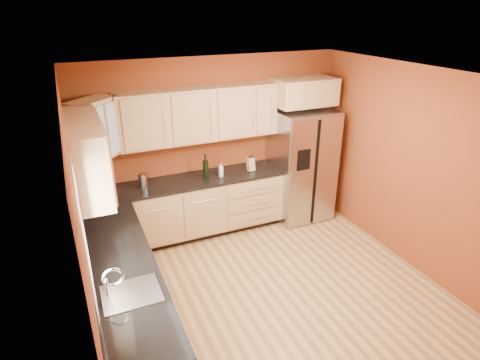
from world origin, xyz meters
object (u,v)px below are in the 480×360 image
object	(u,v)px
refrigerator	(301,165)
soap_dispenser	(221,170)
canister_left	(90,192)
knife_block	(251,164)
wine_bottle_a	(103,185)

from	to	relation	value
refrigerator	soap_dispenser	distance (m)	1.37
refrigerator	canister_left	size ratio (longest dim) A/B	9.40
knife_block	wine_bottle_a	bearing A→B (deg)	177.66
canister_left	wine_bottle_a	world-z (taller)	wine_bottle_a
refrigerator	knife_block	world-z (taller)	refrigerator
canister_left	knife_block	world-z (taller)	knife_block
canister_left	knife_block	xyz separation A→B (m)	(2.32, 0.02, 0.01)
canister_left	wine_bottle_a	bearing A→B (deg)	-4.15
soap_dispenser	refrigerator	bearing A→B (deg)	-0.46
wine_bottle_a	canister_left	bearing A→B (deg)	175.85
canister_left	soap_dispenser	size ratio (longest dim) A/B	0.97
knife_block	soap_dispenser	world-z (taller)	knife_block
refrigerator	soap_dispenser	size ratio (longest dim) A/B	9.11
refrigerator	wine_bottle_a	size ratio (longest dim) A/B	5.26
canister_left	soap_dispenser	bearing A→B (deg)	-0.13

